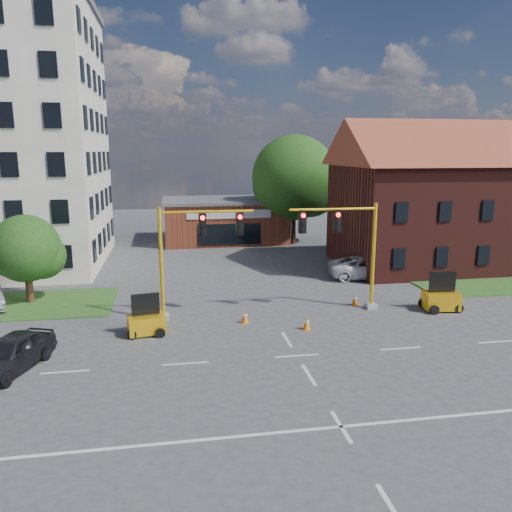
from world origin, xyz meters
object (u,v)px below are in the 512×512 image
pickup_white (368,267)px  trailer_east (441,299)px  trailer_west (146,322)px  sedan_dark (11,353)px  signal_mast_east (347,244)px  signal_mast_west (192,249)px

pickup_white → trailer_east: bearing=-164.2°
trailer_west → sedan_dark: size_ratio=0.45×
signal_mast_east → sedan_dark: (-16.57, -5.44, -3.15)m
signal_mast_east → trailer_east: bearing=-10.2°
trailer_east → sedan_dark: size_ratio=0.49×
trailer_west → pickup_white: trailer_west is taller
signal_mast_west → sedan_dark: (-7.86, -5.44, -3.15)m
signal_mast_west → pickup_white: signal_mast_west is taller
trailer_east → signal_mast_west: bearing=-174.8°
sedan_dark → pickup_white: bearing=50.6°
trailer_west → pickup_white: bearing=19.7°
trailer_east → pickup_white: (-1.29, 7.77, 0.10)m
signal_mast_west → trailer_east: bearing=-4.0°
signal_mast_east → trailer_east: size_ratio=2.82×
pickup_white → signal_mast_west: bearing=124.1°
signal_mast_east → trailer_west: signal_mast_east is taller
signal_mast_east → pickup_white: signal_mast_east is taller
trailer_east → pickup_white: bearing=108.6°
trailer_east → pickup_white: 7.88m
sedan_dark → trailer_west: bearing=52.0°
signal_mast_west → sedan_dark: bearing=-145.3°
signal_mast_west → trailer_east: size_ratio=2.82×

